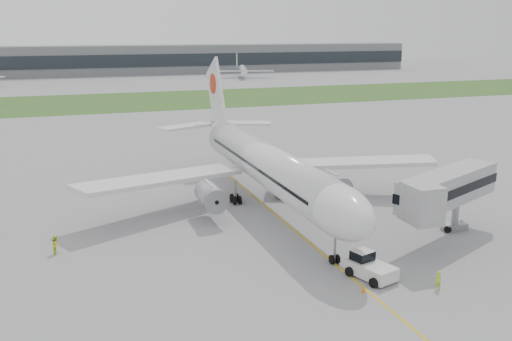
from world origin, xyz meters
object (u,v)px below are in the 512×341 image
object	(u,v)px
airliner	(264,163)
jet_bridge	(445,190)
pushback_tug	(369,266)
ground_crew_near	(438,280)

from	to	relation	value
airliner	jet_bridge	xyz separation A→B (m)	(13.50, -18.22, 0.03)
pushback_tug	jet_bridge	distance (m)	13.88
airliner	jet_bridge	bearing A→B (deg)	-53.47
airliner	ground_crew_near	world-z (taller)	airliner
jet_bridge	pushback_tug	bearing A→B (deg)	179.94
airliner	jet_bridge	world-z (taller)	airliner
jet_bridge	ground_crew_near	xyz separation A→B (m)	(-7.51, -9.67, -4.82)
ground_crew_near	airliner	bearing A→B (deg)	-77.83
pushback_tug	ground_crew_near	bearing A→B (deg)	-61.29
airliner	pushback_tug	bearing A→B (deg)	-86.14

